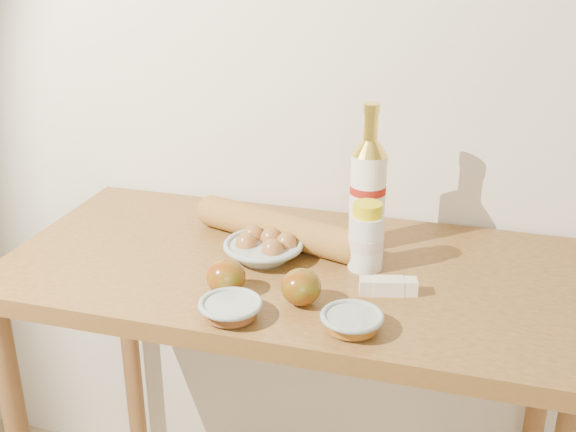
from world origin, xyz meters
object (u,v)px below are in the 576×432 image
(table, at_px, (292,315))
(baguette, at_px, (278,228))
(egg_bowl, at_px, (264,248))
(bourbon_bottle, at_px, (368,190))
(cream_bottle, at_px, (366,238))

(table, xyz_separation_m, baguette, (-0.06, 0.09, 0.16))
(egg_bowl, bearing_deg, bourbon_bottle, 33.34)
(bourbon_bottle, relative_size, baguette, 0.72)
(table, xyz_separation_m, egg_bowl, (-0.06, 0.01, 0.15))
(table, distance_m, bourbon_bottle, 0.31)
(table, height_order, bourbon_bottle, bourbon_bottle)
(bourbon_bottle, height_order, cream_bottle, bourbon_bottle)
(bourbon_bottle, bearing_deg, baguette, -171.55)
(cream_bottle, distance_m, baguette, 0.22)
(table, bearing_deg, cream_bottle, 9.33)
(egg_bowl, bearing_deg, table, -6.61)
(bourbon_bottle, bearing_deg, cream_bottle, -85.96)
(table, bearing_deg, bourbon_bottle, 45.99)
(table, relative_size, baguette, 2.72)
(cream_bottle, distance_m, egg_bowl, 0.22)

